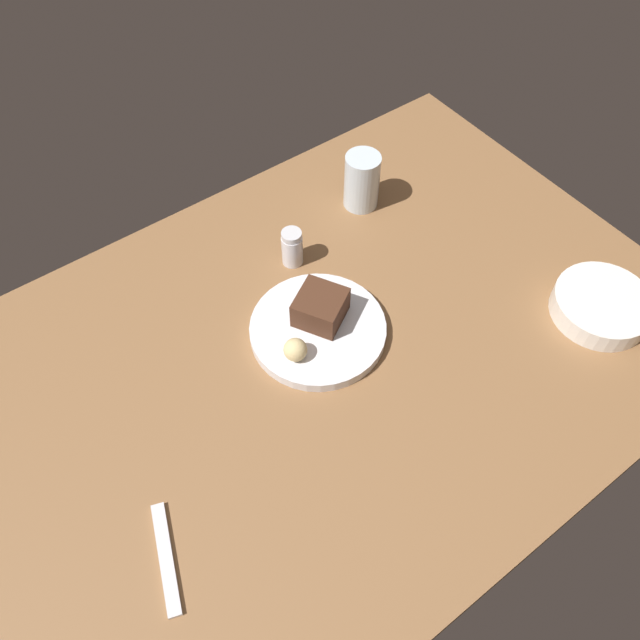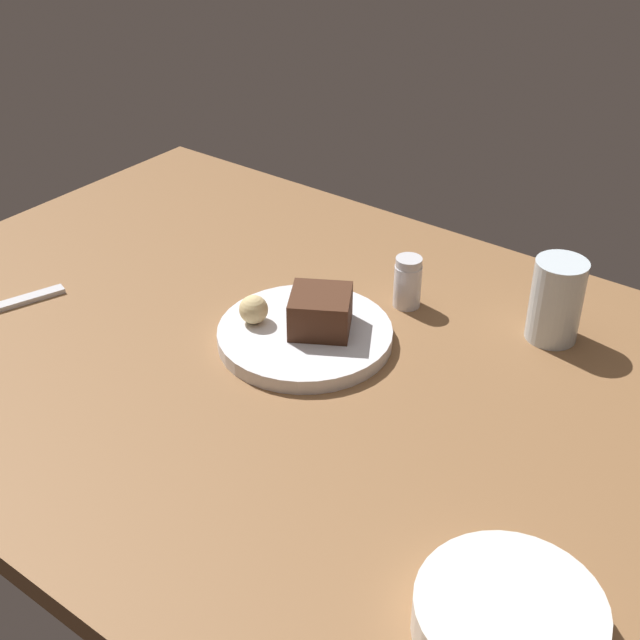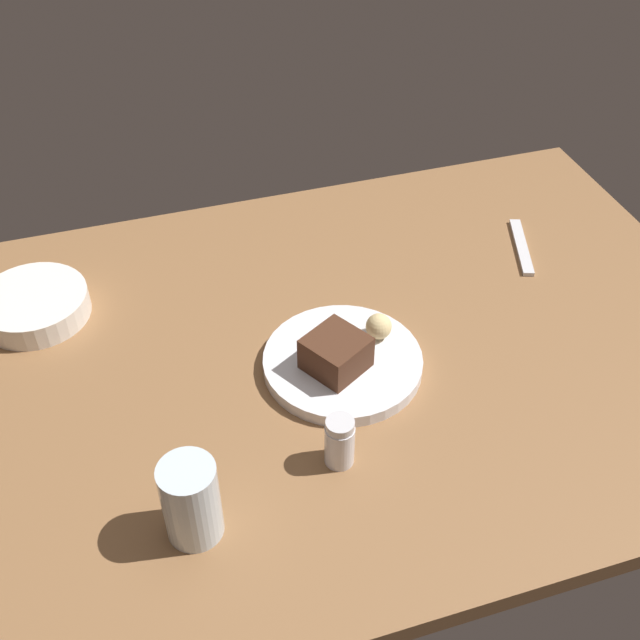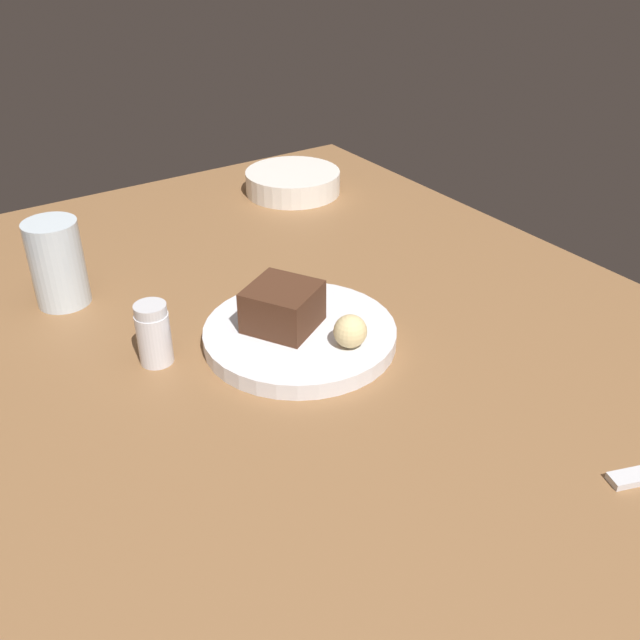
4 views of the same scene
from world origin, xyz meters
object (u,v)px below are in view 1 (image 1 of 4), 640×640
Objects in this scene: dessert_spoon at (166,558)px; salt_shaker at (292,247)px; water_glass at (362,181)px; bread_roll at (295,350)px; side_bowl at (601,306)px; chocolate_cake_slice at (320,307)px; dessert_plate at (318,330)px.

salt_shaker is at bearing 146.49° from dessert_spoon.
water_glass is 0.74× the size of dessert_spoon.
bread_roll is 51.83cm from side_bowl.
chocolate_cake_slice is 43.51cm from dessert_spoon.
chocolate_cake_slice is 29.79cm from water_glass.
side_bowl is 1.08× the size of dessert_spoon.
side_bowl is (46.96, -21.85, -1.92)cm from bread_roll.
dessert_plate is at bearing -138.11° from chocolate_cake_slice.
bread_roll is at bearing 155.04° from side_bowl.
chocolate_cake_slice reaches higher than bread_roll.
chocolate_cake_slice reaches higher than dessert_plate.
chocolate_cake_slice reaches higher than side_bowl.
salt_shaker is (11.87, 18.04, -0.23)cm from bread_roll.
chocolate_cake_slice is 47.04cm from side_bowl.
bread_roll is 0.23× the size of side_bowl.
dessert_plate is 2.03× the size of water_glass.
bread_roll is 0.25× the size of dessert_spoon.
chocolate_cake_slice is 8.71cm from bread_roll.
chocolate_cake_slice is 1.03× the size of salt_shaker.
chocolate_cake_slice is (1.49, 1.33, 3.49)cm from dessert_plate.
salt_shaker reaches higher than chocolate_cake_slice.
salt_shaker is 0.66× the size of water_glass.
water_glass is (30.93, 22.61, 1.71)cm from bread_roll.
chocolate_cake_slice is 14.70cm from salt_shaker.
dessert_plate is 2.98× the size of chocolate_cake_slice.
chocolate_cake_slice is at bearing 41.89° from dessert_plate.
dessert_spoon is at bearing -148.88° from water_glass.
dessert_plate is 41.41cm from dessert_spoon.
water_glass is 47.41cm from side_bowl.
water_glass is at bearing 13.48° from salt_shaker.
water_glass is at bearing 140.21° from dessert_spoon.
bread_roll is at bearing -143.83° from water_glass.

